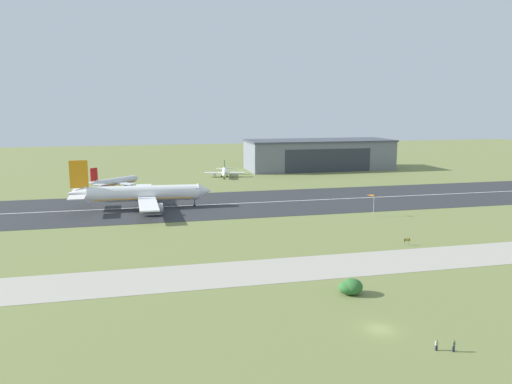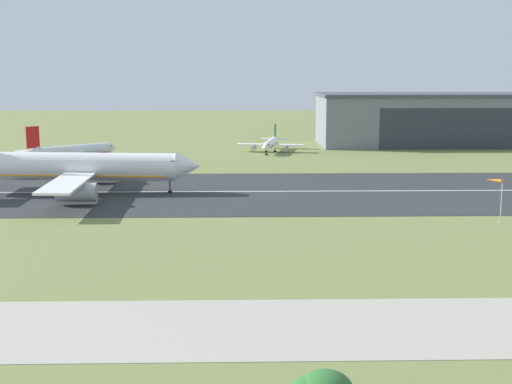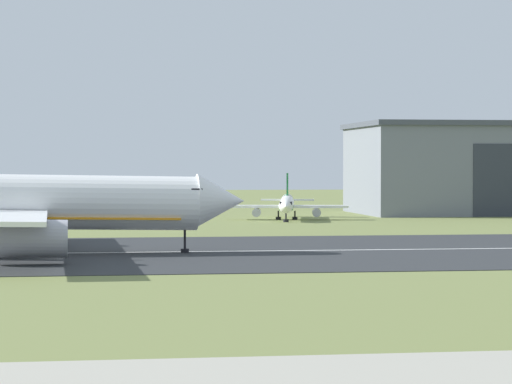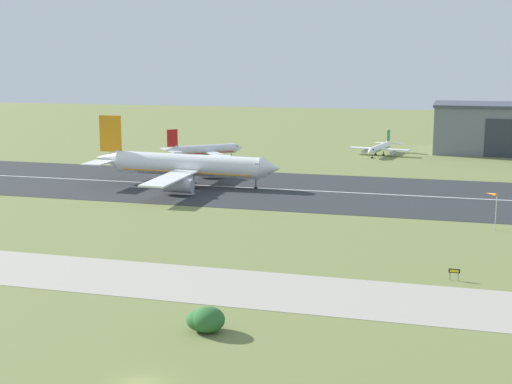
{
  "view_description": "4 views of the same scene",
  "coord_description": "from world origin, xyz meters",
  "px_view_note": "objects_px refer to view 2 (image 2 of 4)",
  "views": [
    {
      "loc": [
        -35.63,
        -66.79,
        34.36
      ],
      "look_at": [
        0.54,
        86.64,
        7.34
      ],
      "focal_mm": 35.0,
      "sensor_mm": 36.0,
      "label": 1
    },
    {
      "loc": [
        -3.99,
        -30.95,
        23.18
      ],
      "look_at": [
        -1.37,
        75.3,
        5.13
      ],
      "focal_mm": 50.0,
      "sensor_mm": 36.0,
      "label": 2
    },
    {
      "loc": [
        -27.93,
        -15.92,
        8.94
      ],
      "look_at": [
        -14.12,
        77.49,
        6.75
      ],
      "focal_mm": 85.0,
      "sensor_mm": 36.0,
      "label": 3
    },
    {
      "loc": [
        27.92,
        -58.47,
        30.8
      ],
      "look_at": [
        -7.45,
        69.54,
        6.09
      ],
      "focal_mm": 50.0,
      "sensor_mm": 36.0,
      "label": 4
    }
  ],
  "objects_px": {
    "windsock_pole": "(495,183)",
    "airplane_landing": "(77,168)",
    "airplane_parked_centre": "(271,144)",
    "airplane_parked_west": "(73,152)"
  },
  "relations": [
    {
      "from": "airplane_parked_west",
      "to": "airplane_parked_centre",
      "type": "height_order",
      "value": "airplane_parked_west"
    },
    {
      "from": "airplane_landing",
      "to": "airplane_parked_west",
      "type": "bearing_deg",
      "value": 103.78
    },
    {
      "from": "airplane_parked_centre",
      "to": "windsock_pole",
      "type": "distance_m",
      "value": 103.64
    },
    {
      "from": "airplane_parked_centre",
      "to": "airplane_parked_west",
      "type": "bearing_deg",
      "value": -151.96
    },
    {
      "from": "airplane_parked_west",
      "to": "airplane_parked_centre",
      "type": "relative_size",
      "value": 1.01
    },
    {
      "from": "airplane_landing",
      "to": "windsock_pole",
      "type": "height_order",
      "value": "airplane_landing"
    },
    {
      "from": "airplane_parked_centre",
      "to": "windsock_pole",
      "type": "bearing_deg",
      "value": -73.12
    },
    {
      "from": "airplane_parked_west",
      "to": "windsock_pole",
      "type": "xyz_separation_m",
      "value": [
        80.99,
        -71.98,
        2.94
      ]
    },
    {
      "from": "windsock_pole",
      "to": "airplane_landing",
      "type": "bearing_deg",
      "value": 158.1
    },
    {
      "from": "airplane_landing",
      "to": "airplane_parked_centre",
      "type": "xyz_separation_m",
      "value": [
        40.19,
        70.87,
        -2.62
      ]
    }
  ]
}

